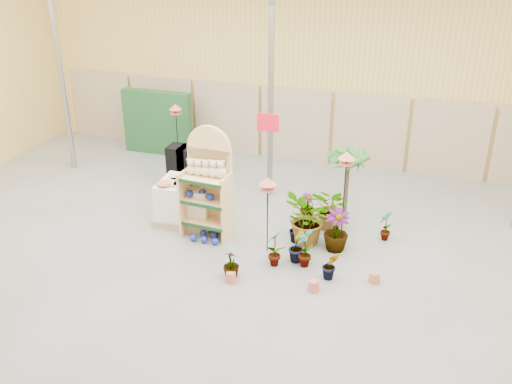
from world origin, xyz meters
TOP-DOWN VIEW (x-y plane):
  - room at (0.00, 0.91)m, footprint 15.20×12.10m
  - display_shelf at (-0.68, 1.36)m, footprint 1.02×0.69m
  - teddy_bears at (-0.65, 1.25)m, footprint 0.87×0.24m
  - gazing_balls_shelf at (-0.68, 1.23)m, footprint 0.86×0.29m
  - gazing_balls_floor at (-0.61, 0.95)m, footprint 0.63×0.39m
  - pallet_stack at (-1.32, 1.66)m, footprint 1.35×1.14m
  - charcoal_planters at (-2.19, 3.44)m, footprint 0.80×0.50m
  - trellis_stock at (-3.80, 5.20)m, footprint 2.00×0.30m
  - offer_sign at (0.10, 2.98)m, footprint 0.50×0.08m
  - bird_table_front at (0.72, 0.93)m, footprint 0.34×0.34m
  - bird_table_right at (2.06, 1.74)m, footprint 0.34×0.34m
  - bird_table_back at (-2.82, 4.39)m, footprint 0.34×0.34m
  - palm at (1.91, 3.02)m, footprint 0.70×0.70m
  - potted_plant_0 at (1.00, 0.51)m, footprint 0.40×0.48m
  - potted_plant_1 at (1.36, 0.78)m, footprint 0.31×0.37m
  - potted_plant_2 at (1.41, 1.47)m, footprint 0.91×1.03m
  - potted_plant_3 at (2.00, 1.42)m, footprint 0.59×0.59m
  - potted_plant_4 at (2.90, 2.15)m, footprint 0.25×0.35m
  - potted_plant_5 at (1.14, 1.45)m, footprint 0.29×0.34m
  - potted_plant_6 at (1.76, 2.26)m, footprint 1.13×1.08m
  - potted_plant_7 at (0.35, -0.13)m, footprint 0.33×0.33m
  - potted_plant_8 at (1.55, 0.66)m, footprint 0.33×0.45m
  - potted_plant_9 at (2.11, 0.36)m, footprint 0.37×0.33m
  - potted_plant_11 at (1.15, 2.57)m, footprint 0.44×0.44m

SIDE VIEW (x-z plane):
  - gazing_balls_floor at x=-0.61m, z-range 0.00..0.15m
  - potted_plant_7 at x=0.35m, z-range 0.00..0.55m
  - potted_plant_9 at x=2.11m, z-range 0.00..0.57m
  - potted_plant_5 at x=1.14m, z-range 0.00..0.58m
  - potted_plant_11 at x=1.15m, z-range 0.00..0.58m
  - potted_plant_1 at x=1.36m, z-range 0.00..0.65m
  - potted_plant_4 at x=2.90m, z-range 0.00..0.66m
  - potted_plant_0 at x=1.00m, z-range 0.00..0.78m
  - potted_plant_8 at x=1.55m, z-range 0.00..0.79m
  - potted_plant_3 at x=2.00m, z-range 0.00..0.88m
  - pallet_stack at x=-1.32m, z-range -0.02..0.95m
  - potted_plant_6 at x=1.76m, z-range 0.00..0.96m
  - charcoal_planters at x=-2.19m, z-range 0.00..1.00m
  - potted_plant_2 at x=1.41m, z-range 0.00..1.10m
  - trellis_stock at x=-3.80m, z-range 0.00..1.80m
  - gazing_balls_shelf at x=-0.68m, z-range 0.83..1.00m
  - display_shelf at x=-0.68m, z-range -0.10..2.23m
  - palm at x=1.91m, z-range 0.56..2.16m
  - teddy_bears at x=-0.65m, z-range 1.28..1.66m
  - bird_table_front at x=0.72m, z-range 0.68..2.30m
  - offer_sign at x=0.10m, z-range 0.47..2.67m
  - bird_table_back at x=-2.82m, z-range 0.75..2.50m
  - bird_table_right at x=2.06m, z-range 0.86..2.86m
  - room at x=0.00m, z-range -0.14..4.56m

